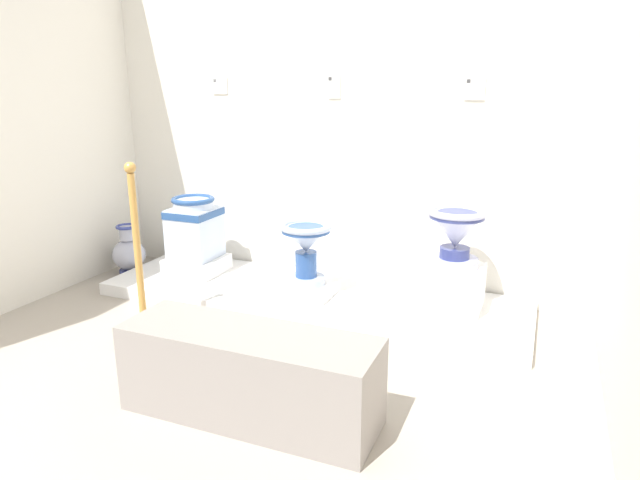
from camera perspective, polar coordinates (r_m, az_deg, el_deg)
ground_plane at (r=2.56m, az=-16.31°, el=-19.00°), size 5.48×5.70×0.02m
wall_back at (r=3.94m, az=1.67°, el=17.26°), size 3.68×0.06×3.06m
display_platform at (r=3.76m, az=-1.04°, el=-5.83°), size 2.83×0.84×0.08m
plinth_block_pale_glazed at (r=4.20m, az=-12.44°, el=-2.46°), size 0.38×0.36×0.11m
antique_toilet_pale_glazed at (r=4.12m, az=-12.68°, el=1.43°), size 0.31×0.34×0.45m
plinth_block_broad_patterned at (r=3.68m, az=-1.41°, el=-5.04°), size 0.35×0.30×0.08m
antique_toilet_broad_patterned at (r=3.58m, az=-1.45°, el=-0.32°), size 0.33×0.33×0.41m
plinth_block_leftmost at (r=3.54m, az=13.34°, el=-4.67°), size 0.37×0.33×0.26m
antique_toilet_leftmost at (r=3.44m, az=13.70°, el=0.86°), size 0.35×0.35×0.36m
info_placard_first at (r=4.31m, az=-10.19°, el=15.25°), size 0.12×0.01×0.12m
info_placard_second at (r=3.91m, az=1.45°, el=15.44°), size 0.09×0.01×0.16m
info_placard_third at (r=3.68m, az=15.51°, el=14.71°), size 0.13×0.01×0.14m
decorative_vase_corner at (r=4.56m, az=-18.92°, el=-1.23°), size 0.25×0.25×0.38m
stanchion_post_near_left at (r=3.36m, az=-17.80°, el=-4.74°), size 0.27×0.27×1.02m
museum_bench at (r=2.51m, az=-7.21°, el=-13.49°), size 1.14×0.36×0.40m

